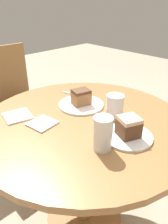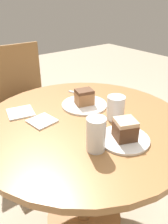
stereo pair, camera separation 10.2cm
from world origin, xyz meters
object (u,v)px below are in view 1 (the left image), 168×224
cake_slice_far (129,127)px  glass_lemonade (115,108)px  glass_water (103,135)px  plate_near (81,105)px  plate_far (128,136)px  chair (15,105)px  cake_slice_near (81,97)px

cake_slice_far → glass_lemonade: 0.18m
glass_water → plate_near: bearing=58.8°
cake_slice_far → plate_far: bearing=0.0°
cake_slice_far → chair: bearing=88.5°
plate_near → glass_water: bearing=-121.2°
cake_slice_near → chair: bearing=93.0°
glass_water → glass_lemonade: bearing=28.6°
plate_near → cake_slice_far: 0.36m
cake_slice_near → cake_slice_far: cake_slice_far is taller
plate_far → cake_slice_far: (-0.00, 0.00, 0.05)m
glass_water → cake_slice_near: bearing=58.8°
plate_near → glass_lemonade: size_ratio=2.13×
plate_far → chair: bearing=88.5°
plate_far → cake_slice_near: cake_slice_near is taller
plate_far → cake_slice_near: size_ratio=1.97×
plate_near → glass_lemonade: bearing=-81.1°
plate_near → plate_far: size_ratio=1.17×
chair → cake_slice_far: bearing=-90.7°
chair → glass_lemonade: (0.07, -0.93, 0.29)m
chair → cake_slice_far: chair is taller
cake_slice_far → glass_water: glass_water is taller
chair → cake_slice_near: size_ratio=8.65×
plate_near → glass_water: 0.38m
plate_far → cake_slice_far: size_ratio=1.95×
cake_slice_far → glass_lemonade: glass_lemonade is taller
plate_near → cake_slice_far: bearing=-100.7°
glass_lemonade → chair: bearing=94.3°
chair → cake_slice_near: (0.04, -0.73, 0.29)m
plate_near → cake_slice_far: size_ratio=2.27×
cake_slice_near → glass_lemonade: size_ratio=0.92×
chair → plate_near: chair is taller
chair → glass_water: 1.10m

